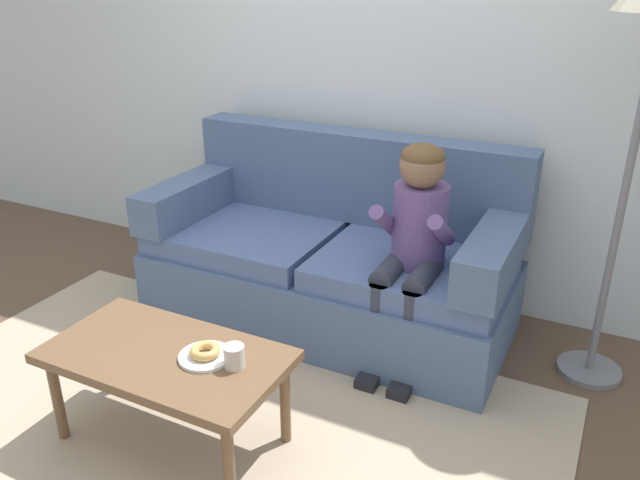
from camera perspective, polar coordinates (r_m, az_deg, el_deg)
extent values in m
plane|color=brown|center=(3.06, -7.93, -13.52)|extent=(10.00, 10.00, 0.00)
cube|color=silver|center=(3.70, 3.53, 16.76)|extent=(8.00, 0.10, 2.80)
cube|color=tan|center=(2.90, -10.81, -15.99)|extent=(2.99, 1.86, 0.01)
cube|color=slate|center=(3.49, 0.79, -4.54)|extent=(1.94, 0.90, 0.38)
cube|color=#4F6291|center=(3.56, -6.58, 0.35)|extent=(0.93, 0.74, 0.12)
cube|color=#4F6291|center=(3.18, 8.32, -2.73)|extent=(0.93, 0.74, 0.12)
cube|color=slate|center=(3.57, 3.31, 5.81)|extent=(1.94, 0.20, 0.50)
cube|color=slate|center=(3.75, -11.24, 4.04)|extent=(0.20, 0.90, 0.22)
cube|color=slate|center=(3.07, 15.62, -0.86)|extent=(0.20, 0.90, 0.22)
cube|color=brown|center=(2.60, -13.77, -10.18)|extent=(0.96, 0.52, 0.04)
cylinder|color=brown|center=(2.87, -22.63, -13.20)|extent=(0.04, 0.04, 0.40)
cylinder|color=brown|center=(2.40, -8.21, -19.66)|extent=(0.04, 0.04, 0.40)
cylinder|color=brown|center=(3.09, -17.11, -9.56)|extent=(0.04, 0.04, 0.40)
cylinder|color=brown|center=(2.65, -3.17, -14.49)|extent=(0.04, 0.04, 0.40)
cylinder|color=#664C84|center=(3.04, 9.00, 1.34)|extent=(0.26, 0.26, 0.40)
sphere|color=#846047|center=(2.92, 9.24, 6.61)|extent=(0.21, 0.21, 0.21)
ellipsoid|color=brown|center=(2.91, 9.30, 7.50)|extent=(0.20, 0.20, 0.12)
cylinder|color=#333847|center=(3.00, 6.42, -2.71)|extent=(0.11, 0.30, 0.11)
cylinder|color=#333847|center=(2.99, 5.20, -7.81)|extent=(0.09, 0.09, 0.44)
cube|color=black|center=(3.09, 4.68, -12.22)|extent=(0.10, 0.20, 0.06)
cylinder|color=#664C84|center=(2.97, 5.92, 1.74)|extent=(0.07, 0.29, 0.23)
cylinder|color=#333847|center=(2.96, 9.32, -3.30)|extent=(0.11, 0.30, 0.11)
cylinder|color=#333847|center=(2.95, 8.12, -8.49)|extent=(0.09, 0.09, 0.44)
cube|color=black|center=(3.05, 7.53, -12.94)|extent=(0.10, 0.20, 0.06)
cylinder|color=#664C84|center=(2.89, 10.94, 0.83)|extent=(0.07, 0.29, 0.23)
cylinder|color=white|center=(2.52, -10.30, -10.31)|extent=(0.21, 0.21, 0.01)
torus|color=tan|center=(2.50, -10.34, -9.84)|extent=(0.16, 0.16, 0.04)
cylinder|color=silver|center=(2.43, -7.76, -10.39)|extent=(0.08, 0.08, 0.09)
cylinder|color=slate|center=(3.42, 23.11, -10.73)|extent=(0.30, 0.30, 0.03)
cylinder|color=slate|center=(3.05, 25.64, 2.89)|extent=(0.04, 0.04, 1.69)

